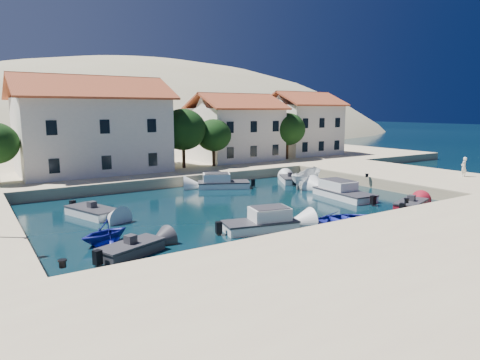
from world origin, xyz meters
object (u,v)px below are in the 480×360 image
cabin_cruiser_south (260,223)px  rowboat_south (342,224)px  boat_east (306,187)px  cabin_cruiser_east (344,192)px  pedestrian (464,167)px  building_right (302,123)px  building_mid (236,127)px  building_left (92,124)px

cabin_cruiser_south → rowboat_south: (5.34, -1.69, -0.48)m
cabin_cruiser_south → boat_east: cabin_cruiser_south is taller
rowboat_south → boat_east: bearing=-25.7°
cabin_cruiser_east → boat_east: (0.84, 5.70, -0.48)m
boat_east → pedestrian: pedestrian is taller
boat_east → cabin_cruiser_south: bearing=104.3°
cabin_cruiser_east → pedestrian: (13.49, -2.50, 1.47)m
pedestrian → building_right: bearing=-95.7°
building_right → building_mid: bearing=-175.2°
cabin_cruiser_south → pedestrian: size_ratio=2.58×
building_left → cabin_cruiser_south: (3.61, -24.43, -5.46)m
rowboat_south → building_left: bearing=25.0°
building_left → cabin_cruiser_south: building_left is taller
building_mid → cabin_cruiser_south: 29.60m
building_left → building_mid: building_left is taller
building_right → cabin_cruiser_south: (-26.39, -26.43, -5.00)m
cabin_cruiser_south → cabin_cruiser_east: 12.34m
building_mid → building_left: bearing=-176.8°
building_mid → pedestrian: 26.30m
building_left → boat_east: building_left is taller
building_mid → cabin_cruiser_south: building_mid is taller
building_left → building_mid: size_ratio=1.40×
building_right → pedestrian: 25.07m
building_right → rowboat_south: 35.55m
building_left → cabin_cruiser_south: size_ratio=3.02×
building_left → cabin_cruiser_east: size_ratio=2.50×
building_mid → rowboat_south: 29.06m
rowboat_south → cabin_cruiser_east: size_ratio=0.73×
rowboat_south → pedestrian: 20.15m
building_mid → pedestrian: size_ratio=5.56×
cabin_cruiser_east → cabin_cruiser_south: bearing=114.9°
building_left → building_right: 30.07m
boat_east → cabin_cruiser_east: bearing=147.6°
building_left → cabin_cruiser_east: 25.96m
cabin_cruiser_east → pedestrian: bearing=-95.1°
rowboat_south → boat_east: (7.13, 11.52, 0.00)m
building_right → boat_east: (-13.93, -16.60, -5.47)m
building_mid → cabin_cruiser_east: building_mid is taller
cabin_cruiser_east → boat_east: size_ratio=1.21×
building_left → rowboat_south: (8.94, -26.12, -5.94)m
rowboat_south → boat_east: boat_east is taller
cabin_cruiser_south → rowboat_south: size_ratio=1.14×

